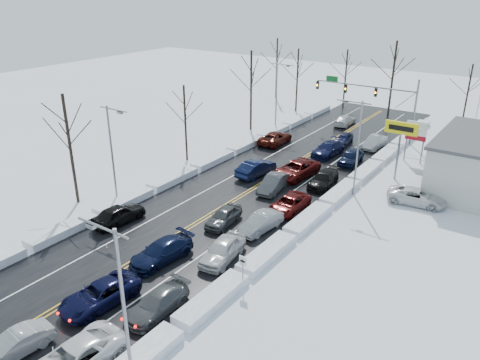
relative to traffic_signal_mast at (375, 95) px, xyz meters
The scene contains 42 objects.
ground 28.73m from the traffic_signal_mast, 97.02° to the right, with size 160.00×160.00×0.00m, color silver.
road_surface 26.78m from the traffic_signal_mast, 97.55° to the right, with size 14.00×84.00×0.01m, color black.
snow_bank_left 28.77m from the traffic_signal_mast, 113.03° to the right, with size 1.54×72.00×0.66m, color white.
snow_bank_right 26.88m from the traffic_signal_mast, 80.92° to the right, with size 1.54×72.00×0.66m, color white.
traffic_signal_mast is the anchor object (origin of this frame).
tires_plus_sign 13.92m from the traffic_signal_mast, 59.54° to the right, with size 3.20×0.34×6.00m.
used_vehicles_sign 9.50m from the traffic_signal_mast, 40.34° to the right, with size 2.20×0.22×4.65m.
speed_limit_sign 36.51m from the traffic_signal_mast, 82.48° to the right, with size 0.55×0.09×2.35m.
streetlight_se 46.25m from the traffic_signal_mast, 83.98° to the right, with size 3.20×0.25×9.00m.
streetlight_ne 18.63m from the traffic_signal_mast, 74.91° to the right, with size 3.20×0.25×9.00m.
streetlight_sw 34.08m from the traffic_signal_mast, 110.16° to the right, with size 3.20×0.25×9.00m.
streetlight_nw 12.40m from the traffic_signal_mast, 161.23° to the right, with size 3.20×0.25×9.00m.
tree_left_b 37.16m from the traffic_signal_mast, 113.74° to the right, with size 4.00×4.00×10.00m.
tree_left_c 24.38m from the traffic_signal_mast, 124.90° to the right, with size 3.40×3.40×8.50m.
tree_left_d 15.93m from the traffic_signal_mast, 157.76° to the right, with size 4.20×4.20×10.50m.
tree_left_e 15.51m from the traffic_signal_mast, 157.13° to the left, with size 3.80×3.80×9.50m.
tree_far_a 24.63m from the traffic_signal_mast, 150.75° to the left, with size 4.00×4.00×10.00m.
tree_far_b 16.10m from the traffic_signal_mast, 125.98° to the left, with size 3.60×3.60×9.00m.
tree_far_c 11.32m from the traffic_signal_mast, 97.48° to the left, with size 4.40×4.40×11.00m.
tree_far_d 15.16m from the traffic_signal_mast, 55.64° to the left, with size 3.40×3.40×8.50m.
queued_car_1 48.37m from the traffic_signal_mast, 92.15° to the right, with size 1.42×4.07×1.34m, color #94979B.
queued_car_2 42.93m from the traffic_signal_mast, 92.02° to the right, with size 2.41×5.22×1.45m, color black.
queued_car_3 37.19m from the traffic_signal_mast, 92.87° to the right, with size 2.09×5.13×1.49m, color black.
queued_car_4 30.26m from the traffic_signal_mast, 92.92° to the right, with size 1.68×4.18×1.42m, color #404245.
queued_car_5 22.33m from the traffic_signal_mast, 94.28° to the right, with size 1.61×4.61×1.52m, color #3A3C3F.
queued_car_6 18.21m from the traffic_signal_mast, 94.96° to the right, with size 2.75×5.97×1.66m, color #450909.
queued_car_7 10.98m from the traffic_signal_mast, 99.77° to the right, with size 2.16×5.32×1.54m, color black.
queued_car_8 7.33m from the traffic_signal_mast, 110.90° to the right, with size 1.59×3.96×1.35m, color black.
queued_car_11 41.48m from the traffic_signal_mast, 87.28° to the right, with size 1.87×4.60×1.33m, color #45494B.
queued_car_12 34.56m from the traffic_signal_mast, 87.22° to the right, with size 1.88×4.67×1.59m, color silver.
queued_car_13 29.43m from the traffic_signal_mast, 86.79° to the right, with size 1.50×4.31×1.42m, color gray.
queued_car_14 25.12m from the traffic_signal_mast, 85.90° to the right, with size 2.22×4.82×1.34m, color #490909.
queued_car_15 18.70m from the traffic_signal_mast, 84.16° to the right, with size 1.99×4.88×1.42m, color black.
queued_car_16 11.90m from the traffic_signal_mast, 81.20° to the right, with size 1.84×4.58×1.56m, color black.
queued_car_17 6.95m from the traffic_signal_mast, 63.63° to the right, with size 1.58×4.52×1.49m, color #94959B.
oncoming_car_0 20.72m from the traffic_signal_mast, 104.76° to the right, with size 1.74×4.98×1.64m, color black.
oncoming_car_1 13.90m from the traffic_signal_mast, 133.47° to the right, with size 2.51×5.45×1.51m, color #450F09.
oncoming_car_2 8.16m from the traffic_signal_mast, 146.22° to the left, with size 1.92×4.73×1.37m, color silver.
oncoming_car_3 36.06m from the traffic_signal_mast, 104.26° to the right, with size 1.90×4.73×1.61m, color black.
parked_car_0 20.46m from the traffic_signal_mast, 57.70° to the right, with size 2.38×5.16×1.44m, color silver.
parked_car_1 19.18m from the traffic_signal_mast, 42.42° to the right, with size 2.22×5.45×1.58m, color #46494B.
parked_car_2 13.80m from the traffic_signal_mast, 22.59° to the right, with size 1.81×4.50×1.53m, color black.
Camera 1 is at (22.75, -29.15, 18.60)m, focal length 35.00 mm.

